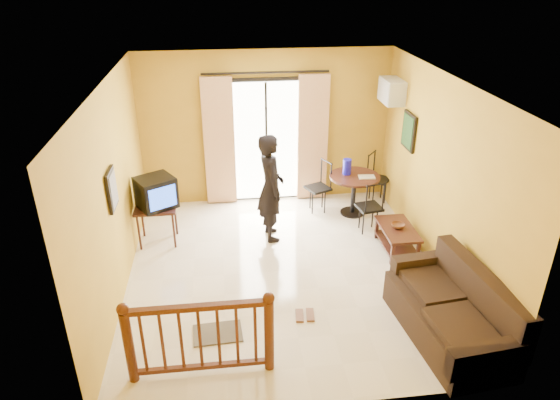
{
  "coord_description": "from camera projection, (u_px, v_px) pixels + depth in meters",
  "views": [
    {
      "loc": [
        -0.8,
        -6.13,
        4.21
      ],
      "look_at": [
        -0.02,
        0.2,
        1.07
      ],
      "focal_mm": 32.0,
      "sensor_mm": 36.0,
      "label": 1
    }
  ],
  "objects": [
    {
      "name": "air_conditioner",
      "position": [
        391.0,
        91.0,
        8.43
      ],
      "size": [
        0.31,
        0.6,
        0.4
      ],
      "color": "silver",
      "rests_on": "room_shell"
    },
    {
      "name": "sofa",
      "position": [
        454.0,
        314.0,
        5.99
      ],
      "size": [
        1.07,
        2.0,
        0.91
      ],
      "rotation": [
        0.0,
        0.0,
        0.11
      ],
      "color": "black",
      "rests_on": "ground"
    },
    {
      "name": "balcony_door",
      "position": [
        266.0,
        141.0,
        9.05
      ],
      "size": [
        2.25,
        0.14,
        2.46
      ],
      "color": "black",
      "rests_on": "ground"
    },
    {
      "name": "botanical_print",
      "position": [
        409.0,
        131.0,
        8.08
      ],
      "size": [
        0.05,
        0.5,
        0.6
      ],
      "color": "black",
      "rests_on": "room_shell"
    },
    {
      "name": "water_jug",
      "position": [
        347.0,
        167.0,
        8.75
      ],
      "size": [
        0.15,
        0.15,
        0.28
      ],
      "primitive_type": "cylinder",
      "color": "#1714BF",
      "rests_on": "dining_table"
    },
    {
      "name": "doormat",
      "position": [
        218.0,
        333.0,
        6.17
      ],
      "size": [
        0.62,
        0.43,
        0.02
      ],
      "primitive_type": "cube",
      "rotation": [
        0.0,
        0.0,
        0.05
      ],
      "color": "#565045",
      "rests_on": "ground"
    },
    {
      "name": "picture_left",
      "position": [
        112.0,
        189.0,
        6.31
      ],
      "size": [
        0.05,
        0.42,
        0.52
      ],
      "color": "black",
      "rests_on": "room_shell"
    },
    {
      "name": "dining_chairs",
      "position": [
        353.0,
        213.0,
        9.06
      ],
      "size": [
        1.75,
        1.61,
        0.95
      ],
      "color": "black",
      "rests_on": "ground"
    },
    {
      "name": "sandals",
      "position": [
        305.0,
        315.0,
        6.47
      ],
      "size": [
        0.27,
        0.26,
        0.03
      ],
      "color": "brown",
      "rests_on": "ground"
    },
    {
      "name": "stair_balustrade",
      "position": [
        200.0,
        334.0,
        5.34
      ],
      "size": [
        1.63,
        0.13,
        1.04
      ],
      "color": "#471E0F",
      "rests_on": "ground"
    },
    {
      "name": "coffee_table",
      "position": [
        397.0,
        235.0,
        7.82
      ],
      "size": [
        0.5,
        0.9,
        0.4
      ],
      "color": "black",
      "rests_on": "ground"
    },
    {
      "name": "tv_table",
      "position": [
        156.0,
        211.0,
        7.92
      ],
      "size": [
        0.65,
        0.54,
        0.64
      ],
      "color": "black",
      "rests_on": "ground"
    },
    {
      "name": "dining_table",
      "position": [
        354.0,
        184.0,
        8.8
      ],
      "size": [
        0.89,
        0.89,
        0.74
      ],
      "color": "black",
      "rests_on": "ground"
    },
    {
      "name": "bowl",
      "position": [
        398.0,
        226.0,
        7.76
      ],
      "size": [
        0.24,
        0.24,
        0.06
      ],
      "primitive_type": "imported",
      "rotation": [
        0.0,
        0.0,
        0.17
      ],
      "color": "brown",
      "rests_on": "coffee_table"
    },
    {
      "name": "room_shell",
      "position": [
        284.0,
        164.0,
        6.66
      ],
      "size": [
        5.0,
        5.0,
        5.0
      ],
      "color": "white",
      "rests_on": "ground"
    },
    {
      "name": "serving_tray",
      "position": [
        367.0,
        177.0,
        8.66
      ],
      "size": [
        0.3,
        0.21,
        0.02
      ],
      "primitive_type": "cube",
      "rotation": [
        0.0,
        0.0,
        -0.1
      ],
      "color": "beige",
      "rests_on": "dining_table"
    },
    {
      "name": "standing_person",
      "position": [
        271.0,
        188.0,
        7.93
      ],
      "size": [
        0.49,
        0.69,
        1.78
      ],
      "primitive_type": "imported",
      "rotation": [
        0.0,
        0.0,
        1.68
      ],
      "color": "black",
      "rests_on": "ground"
    },
    {
      "name": "television",
      "position": [
        156.0,
        192.0,
        7.78
      ],
      "size": [
        0.72,
        0.7,
        0.49
      ],
      "rotation": [
        0.0,
        0.0,
        0.53
      ],
      "color": "black",
      "rests_on": "tv_table"
    },
    {
      "name": "ground",
      "position": [
        283.0,
        271.0,
        7.41
      ],
      "size": [
        5.0,
        5.0,
        0.0
      ],
      "primitive_type": "plane",
      "color": "beige",
      "rests_on": "ground"
    }
  ]
}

